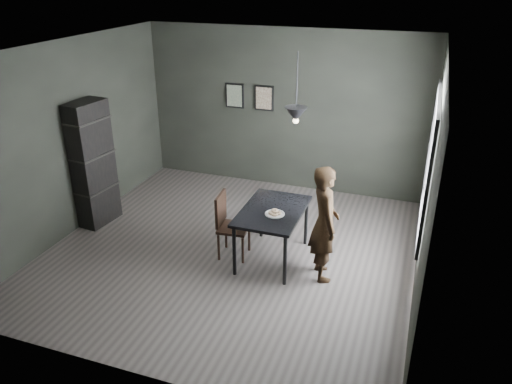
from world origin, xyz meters
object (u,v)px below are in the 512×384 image
(white_plate, at_px, (275,214))
(pendant_lamp, at_px, (296,114))
(woman, at_px, (324,223))
(shelf_unit, at_px, (92,164))
(cafe_table, at_px, (272,215))
(wood_chair, at_px, (228,221))

(white_plate, xyz_separation_m, pendant_lamp, (0.18, 0.23, 1.29))
(woman, distance_m, pendant_lamp, 1.40)
(shelf_unit, xyz_separation_m, pendant_lamp, (3.17, -0.05, 1.09))
(cafe_table, xyz_separation_m, woman, (0.74, -0.18, 0.10))
(white_plate, relative_size, wood_chair, 0.25)
(cafe_table, height_order, white_plate, white_plate)
(woman, bearing_deg, cafe_table, 51.38)
(cafe_table, height_order, woman, woman)
(wood_chair, height_order, pendant_lamp, pendant_lamp)
(cafe_table, relative_size, pendant_lamp, 1.39)
(wood_chair, bearing_deg, pendant_lamp, 7.99)
(cafe_table, distance_m, woman, 0.77)
(woman, height_order, wood_chair, woman)
(wood_chair, height_order, shelf_unit, shelf_unit)
(white_plate, height_order, shelf_unit, shelf_unit)
(woman, bearing_deg, wood_chair, 61.83)
(white_plate, distance_m, shelf_unit, 3.01)
(shelf_unit, distance_m, pendant_lamp, 3.35)
(cafe_table, distance_m, shelf_unit, 2.94)
(cafe_table, xyz_separation_m, pendant_lamp, (0.25, 0.10, 1.38))
(woman, distance_m, wood_chair, 1.37)
(wood_chair, distance_m, shelf_unit, 2.37)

